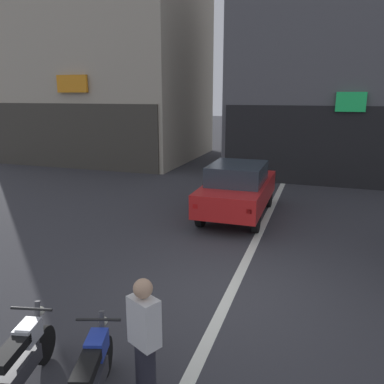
% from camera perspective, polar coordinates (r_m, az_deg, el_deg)
% --- Properties ---
extents(ground_plane, '(120.00, 120.00, 0.00)m').
position_cam_1_polar(ground_plane, '(7.42, 5.50, -15.10)').
color(ground_plane, '#333338').
extents(lane_centre_line, '(0.20, 18.00, 0.01)m').
position_cam_1_polar(lane_centre_line, '(12.92, 11.63, -2.36)').
color(lane_centre_line, silver).
rests_on(lane_centre_line, ground).
extents(building_corner_left, '(10.11, 8.62, 10.23)m').
position_cam_1_polar(building_corner_left, '(23.78, -12.18, 17.48)').
color(building_corner_left, '#B2A893').
rests_on(building_corner_left, ground).
extents(car_red_crossing_near, '(1.78, 4.11, 1.64)m').
position_cam_1_polar(car_red_crossing_near, '(11.71, 6.78, 0.59)').
color(car_red_crossing_near, black).
rests_on(car_red_crossing_near, ground).
extents(car_grey_down_street, '(1.92, 4.17, 1.64)m').
position_cam_1_polar(car_grey_down_street, '(20.23, 19.55, 5.62)').
color(car_grey_down_street, black).
rests_on(car_grey_down_street, ground).
extents(motorcycle_silver_row_leftmost, '(0.57, 1.64, 0.98)m').
position_cam_1_polar(motorcycle_silver_row_leftmost, '(5.58, -23.81, -21.69)').
color(motorcycle_silver_row_leftmost, black).
rests_on(motorcycle_silver_row_leftmost, ground).
extents(motorcycle_blue_row_left_mid, '(0.66, 1.61, 0.98)m').
position_cam_1_polar(motorcycle_blue_row_left_mid, '(5.11, -14.31, -24.53)').
color(motorcycle_blue_row_left_mid, black).
rests_on(motorcycle_blue_row_left_mid, ground).
extents(person_by_motorcycles, '(0.42, 0.36, 1.67)m').
position_cam_1_polar(person_by_motorcycles, '(4.76, -6.98, -21.46)').
color(person_by_motorcycles, '#23232D').
rests_on(person_by_motorcycles, ground).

